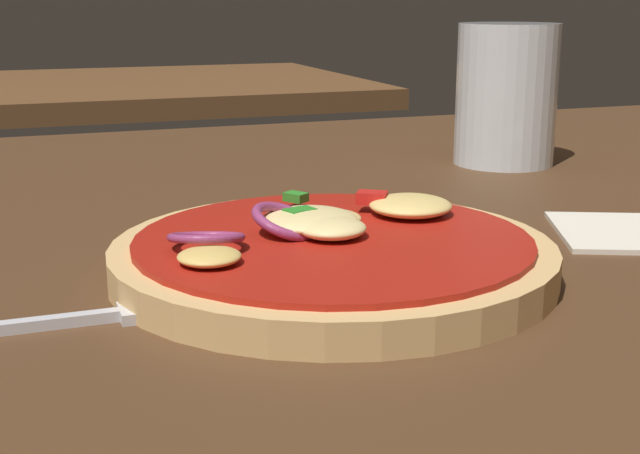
{
  "coord_description": "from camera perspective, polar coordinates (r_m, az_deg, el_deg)",
  "views": [
    {
      "loc": [
        -0.21,
        -0.4,
        0.17
      ],
      "look_at": [
        -0.06,
        0.02,
        0.05
      ],
      "focal_mm": 49.59,
      "sensor_mm": 36.0,
      "label": 1
    }
  ],
  "objects": [
    {
      "name": "fork",
      "position": [
        0.39,
        -17.67,
        -5.98
      ],
      "size": [
        0.19,
        0.02,
        0.01
      ],
      "color": "silver",
      "rests_on": "dining_table"
    },
    {
      "name": "pizza",
      "position": [
        0.44,
        0.85,
        -1.73
      ],
      "size": [
        0.22,
        0.22,
        0.03
      ],
      "color": "tan",
      "rests_on": "dining_table"
    },
    {
      "name": "dining_table",
      "position": [
        0.47,
        7.24,
        -4.13
      ],
      "size": [
        1.41,
        1.05,
        0.03
      ],
      "color": "#4C301C",
      "rests_on": "ground"
    },
    {
      "name": "background_table",
      "position": [
        1.51,
        -10.83,
        8.72
      ],
      "size": [
        0.68,
        0.56,
        0.03
      ],
      "color": "brown",
      "rests_on": "ground"
    },
    {
      "name": "beer_glass",
      "position": [
        0.75,
        11.9,
        7.86
      ],
      "size": [
        0.08,
        0.08,
        0.11
      ],
      "color": "silver",
      "rests_on": "dining_table"
    }
  ]
}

